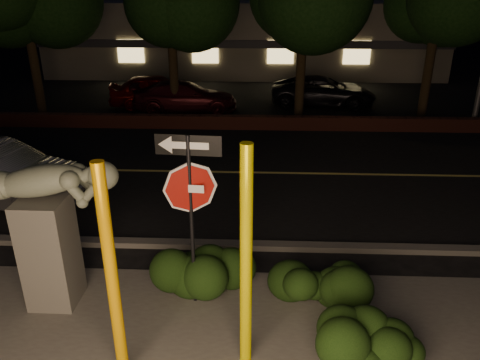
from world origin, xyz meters
name	(u,v)px	position (x,y,z in m)	size (l,w,h in m)	color
ground	(232,140)	(0.00, 10.00, 0.00)	(90.00, 90.00, 0.00)	black
road	(226,172)	(0.00, 7.00, 0.01)	(80.00, 8.00, 0.01)	black
lane_marking	(226,172)	(0.00, 7.00, 0.02)	(80.00, 0.12, 0.01)	#CFB853
curb	(212,245)	(0.00, 2.90, 0.06)	(80.00, 0.25, 0.12)	#4C4944
brick_wall	(234,122)	(0.00, 11.30, 0.25)	(40.00, 0.35, 0.50)	#4B1F18
parking_lot	(240,94)	(0.00, 17.00, 0.01)	(40.00, 12.00, 0.01)	black
building	(246,34)	(0.00, 24.99, 2.00)	(22.00, 10.20, 4.00)	#726C5B
yellow_pole_left	(112,281)	(-0.87, -0.61, 1.62)	(0.16, 0.16, 3.24)	#E7A103
yellow_pole_right	(246,263)	(0.80, -0.20, 1.67)	(0.17, 0.17, 3.34)	#F2E200
signpost	(190,188)	(-0.11, 1.13, 2.14)	(1.02, 0.13, 3.00)	black
sculpture	(47,219)	(-2.43, 1.04, 1.60)	(2.41, 0.75, 2.59)	#4C4944
hedge_center	(205,269)	(0.04, 1.44, 0.45)	(1.75, 0.82, 0.91)	black
hedge_right	(316,278)	(1.94, 1.13, 0.54)	(1.64, 0.88, 1.07)	black
hedge_far_right	(373,340)	(2.59, -0.23, 0.47)	(1.36, 0.85, 0.95)	black
parked_car_red	(157,90)	(-3.52, 14.56, 0.69)	(1.64, 4.07, 1.39)	#660705
parked_car_darkred	(185,97)	(-2.18, 13.75, 0.62)	(1.75, 4.31, 1.25)	#3B0C12
parked_car_dark	(323,91)	(3.70, 14.99, 0.63)	(2.08, 4.50, 1.25)	black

